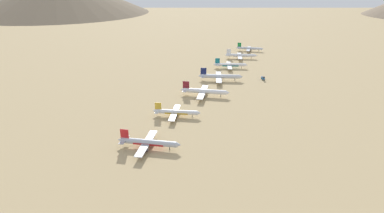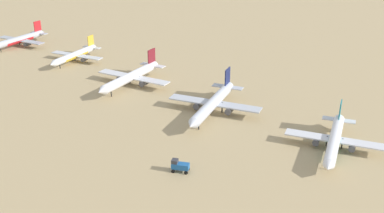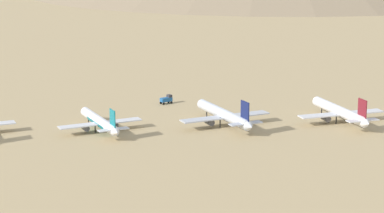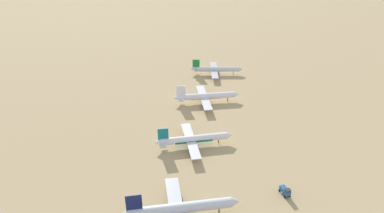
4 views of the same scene
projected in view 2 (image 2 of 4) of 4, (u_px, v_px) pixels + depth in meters
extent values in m
plane|color=tan|center=(218.00, 111.00, 177.21)|extent=(1800.00, 1800.00, 0.00)
cylinder|color=#B2B7C1|center=(19.00, 40.00, 260.19)|extent=(34.62, 6.55, 3.63)
cone|color=#B2B7C1|center=(43.00, 33.00, 275.17)|extent=(2.95, 3.49, 3.27)
cube|color=red|center=(38.00, 27.00, 270.71)|extent=(5.27, 0.78, 6.70)
cube|color=#A4A8B2|center=(39.00, 33.00, 272.71)|extent=(4.02, 11.70, 0.34)
cube|color=#A4A8B2|center=(21.00, 40.00, 261.60)|extent=(7.53, 32.81, 0.43)
cylinder|color=#4C4C54|center=(27.00, 44.00, 258.98)|extent=(4.19, 2.53, 2.20)
cylinder|color=#4C4C54|center=(13.00, 41.00, 264.01)|extent=(4.19, 2.53, 2.20)
cylinder|color=black|center=(1.00, 49.00, 250.49)|extent=(0.42, 0.42, 3.65)
cylinder|color=black|center=(26.00, 43.00, 261.89)|extent=(0.42, 0.42, 3.65)
cylinder|color=black|center=(19.00, 42.00, 264.07)|extent=(0.42, 0.42, 3.65)
cylinder|color=red|center=(19.00, 40.00, 260.29)|extent=(19.18, 5.24, 3.64)
cylinder|color=silver|center=(75.00, 55.00, 233.83)|extent=(31.60, 7.69, 3.32)
cone|color=silver|center=(52.00, 64.00, 219.62)|extent=(3.22, 3.61, 3.25)
cone|color=silver|center=(95.00, 47.00, 247.91)|extent=(2.84, 3.30, 2.99)
cube|color=gold|center=(91.00, 41.00, 243.76)|extent=(4.80, 0.98, 6.11)
cube|color=silver|center=(92.00, 47.00, 245.60)|extent=(4.24, 10.77, 0.31)
cube|color=silver|center=(77.00, 55.00, 235.15)|extent=(8.48, 30.02, 0.39)
cylinder|color=#4C4C54|center=(84.00, 59.00, 232.99)|extent=(3.91, 2.50, 2.01)
cylinder|color=#4C4C54|center=(68.00, 57.00, 237.10)|extent=(3.91, 2.50, 2.01)
cylinder|color=black|center=(60.00, 65.00, 224.70)|extent=(0.38, 0.38, 3.34)
cylinder|color=black|center=(82.00, 58.00, 235.55)|extent=(0.38, 0.38, 3.34)
cylinder|color=black|center=(74.00, 57.00, 237.33)|extent=(0.38, 0.38, 3.34)
cylinder|color=gold|center=(75.00, 55.00, 233.93)|extent=(17.59, 5.71, 3.33)
cylinder|color=white|center=(131.00, 77.00, 201.28)|extent=(37.78, 6.74, 3.97)
cone|color=white|center=(101.00, 91.00, 184.86)|extent=(3.62, 4.13, 3.89)
cone|color=white|center=(156.00, 64.00, 217.54)|extent=(3.18, 3.78, 3.57)
cube|color=maroon|center=(152.00, 57.00, 212.69)|extent=(5.75, 0.79, 7.31)
cube|color=silver|center=(153.00, 65.00, 214.87)|extent=(4.26, 12.74, 0.38)
cube|color=silver|center=(133.00, 77.00, 202.81)|extent=(7.84, 35.79, 0.47)
cylinder|color=#4C4C54|center=(144.00, 83.00, 199.91)|extent=(4.55, 2.72, 2.40)
cylinder|color=#4C4C54|center=(121.00, 78.00, 205.51)|extent=(4.55, 2.72, 2.40)
cylinder|color=black|center=(111.00, 92.00, 190.76)|extent=(0.46, 0.46, 3.99)
cylinder|color=black|center=(140.00, 81.00, 203.11)|extent=(0.46, 0.46, 3.99)
cylinder|color=black|center=(130.00, 79.00, 205.54)|extent=(0.46, 0.46, 3.99)
cylinder|color=silver|center=(213.00, 103.00, 173.45)|extent=(38.58, 11.22, 4.06)
cone|color=silver|center=(192.00, 125.00, 155.66)|extent=(4.11, 4.55, 3.98)
cone|color=silver|center=(230.00, 85.00, 191.06)|extent=(3.63, 4.16, 3.66)
cube|color=#141E51|center=(228.00, 77.00, 185.91)|extent=(5.85, 1.47, 7.49)
cube|color=#B6BBC5|center=(228.00, 87.00, 188.17)|extent=(5.77, 13.25, 0.39)
cube|color=#B6BBC5|center=(214.00, 103.00, 175.09)|extent=(12.08, 36.72, 0.48)
cylinder|color=#4C4C54|center=(230.00, 110.00, 172.69)|extent=(4.87, 3.26, 2.46)
cylinder|color=#4C4C54|center=(198.00, 105.00, 177.20)|extent=(4.87, 3.26, 2.46)
cylinder|color=black|center=(199.00, 124.00, 162.00)|extent=(0.47, 0.47, 4.09)
cylinder|color=black|center=(222.00, 107.00, 175.71)|extent=(0.47, 0.47, 4.09)
cylinder|color=black|center=(209.00, 105.00, 177.66)|extent=(0.47, 0.47, 4.09)
cylinder|color=white|center=(334.00, 140.00, 146.98)|extent=(33.74, 10.47, 3.56)
cone|color=white|center=(328.00, 167.00, 131.28)|extent=(3.66, 4.03, 3.49)
cone|color=white|center=(339.00, 118.00, 162.53)|extent=(3.23, 3.68, 3.20)
cube|color=#14727F|center=(340.00, 110.00, 158.00)|extent=(5.11, 1.39, 6.56)
cube|color=silver|center=(339.00, 120.00, 159.99)|extent=(5.26, 11.62, 0.34)
cube|color=silver|center=(335.00, 139.00, 148.43)|extent=(11.19, 32.14, 0.42)
cylinder|color=#4C4C54|center=(352.00, 147.00, 146.42)|extent=(4.30, 2.92, 2.15)
cylinder|color=#4C4C54|center=(316.00, 141.00, 150.18)|extent=(4.30, 2.92, 2.15)
cylinder|color=black|center=(329.00, 164.00, 136.87)|extent=(0.41, 0.41, 3.58)
cylinder|color=black|center=(342.00, 144.00, 149.02)|extent=(0.41, 0.41, 3.58)
cylinder|color=black|center=(327.00, 141.00, 150.65)|extent=(0.41, 0.41, 3.58)
cylinder|color=#14727F|center=(334.00, 140.00, 147.09)|extent=(18.89, 7.34, 3.57)
cube|color=#1E5999|center=(180.00, 166.00, 135.70)|extent=(3.98, 5.68, 1.70)
cube|color=#333338|center=(175.00, 161.00, 135.49)|extent=(2.57, 2.41, 1.10)
cylinder|color=black|center=(173.00, 171.00, 135.63)|extent=(0.71, 1.15, 1.10)
cylinder|color=black|center=(175.00, 167.00, 137.69)|extent=(0.71, 1.15, 1.10)
cylinder|color=black|center=(186.00, 173.00, 134.82)|extent=(0.71, 1.15, 1.10)
cylinder|color=black|center=(188.00, 169.00, 136.88)|extent=(0.71, 1.15, 1.10)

